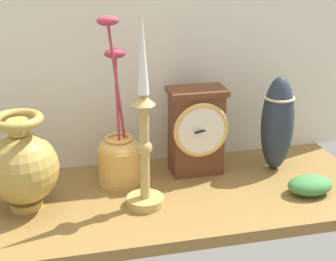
{
  "coord_description": "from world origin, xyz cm",
  "views": [
    {
      "loc": [
        -15.62,
        -92.93,
        50.97
      ],
      "look_at": [
        6.53,
        0.0,
        14.0
      ],
      "focal_mm": 55.15,
      "sensor_mm": 36.0,
      "label": 1
    }
  ],
  "objects_px": {
    "brass_vase_jar": "(119,153)",
    "tall_ceramic_vase": "(277,123)",
    "mantel_clock": "(197,130)",
    "brass_vase_bulbous": "(22,166)",
    "candlestick_tall_left": "(144,141)"
  },
  "relations": [
    {
      "from": "candlestick_tall_left",
      "to": "brass_vase_jar",
      "type": "distance_m",
      "value": 0.14
    },
    {
      "from": "mantel_clock",
      "to": "brass_vase_bulbous",
      "type": "distance_m",
      "value": 0.38
    },
    {
      "from": "mantel_clock",
      "to": "candlestick_tall_left",
      "type": "height_order",
      "value": "candlestick_tall_left"
    },
    {
      "from": "mantel_clock",
      "to": "brass_vase_bulbous",
      "type": "relative_size",
      "value": 1.01
    },
    {
      "from": "brass_vase_jar",
      "to": "tall_ceramic_vase",
      "type": "distance_m",
      "value": 0.36
    },
    {
      "from": "mantel_clock",
      "to": "tall_ceramic_vase",
      "type": "relative_size",
      "value": 0.9
    },
    {
      "from": "candlestick_tall_left",
      "to": "tall_ceramic_vase",
      "type": "height_order",
      "value": "candlestick_tall_left"
    },
    {
      "from": "mantel_clock",
      "to": "brass_vase_bulbous",
      "type": "bearing_deg",
      "value": -167.9
    },
    {
      "from": "brass_vase_jar",
      "to": "tall_ceramic_vase",
      "type": "bearing_deg",
      "value": -2.04
    },
    {
      "from": "brass_vase_bulbous",
      "to": "tall_ceramic_vase",
      "type": "height_order",
      "value": "tall_ceramic_vase"
    },
    {
      "from": "mantel_clock",
      "to": "candlestick_tall_left",
      "type": "bearing_deg",
      "value": -138.74
    },
    {
      "from": "candlestick_tall_left",
      "to": "brass_vase_jar",
      "type": "xyz_separation_m",
      "value": [
        -0.03,
        0.11,
        -0.07
      ]
    },
    {
      "from": "brass_vase_bulbous",
      "to": "candlestick_tall_left",
      "type": "bearing_deg",
      "value": -10.87
    },
    {
      "from": "brass_vase_bulbous",
      "to": "brass_vase_jar",
      "type": "height_order",
      "value": "brass_vase_jar"
    },
    {
      "from": "candlestick_tall_left",
      "to": "tall_ceramic_vase",
      "type": "bearing_deg",
      "value": 17.35
    }
  ]
}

